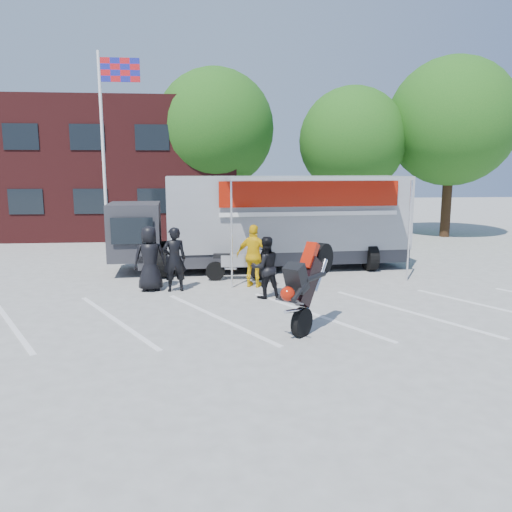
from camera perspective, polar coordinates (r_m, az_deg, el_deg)
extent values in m
plane|color=#A9A9A3|center=(11.41, 6.87, -8.13)|extent=(100.00, 100.00, 0.00)
cube|color=white|center=(12.34, 5.89, -6.68)|extent=(18.09, 13.33, 0.01)
cube|color=#4A1818|center=(29.60, -20.59, 9.24)|extent=(18.00, 8.00, 7.00)
cylinder|color=white|center=(21.02, -17.04, 10.79)|extent=(0.12, 0.12, 8.00)
cube|color=red|center=(21.21, -15.27, 19.84)|extent=(1.50, 0.04, 0.90)
cylinder|color=#382314|center=(26.67, -4.60, 5.79)|extent=(0.50, 0.50, 3.24)
sphere|color=#174E13|center=(26.68, -4.72, 14.30)|extent=(6.12, 6.12, 6.12)
cylinder|color=#382314|center=(26.71, 10.69, 5.27)|extent=(0.50, 0.50, 2.88)
sphere|color=#174E13|center=(26.67, 10.94, 12.83)|extent=(5.44, 5.44, 5.44)
cylinder|color=#382314|center=(28.03, 20.92, 5.55)|extent=(0.50, 0.50, 3.42)
sphere|color=#174E13|center=(28.07, 21.46, 14.08)|extent=(6.46, 6.46, 6.46)
imported|color=black|center=(14.83, -12.03, -0.27)|extent=(1.03, 0.77, 1.91)
imported|color=black|center=(14.62, -9.32, -0.38)|extent=(0.76, 0.57, 1.88)
imported|color=black|center=(13.70, 1.07, -1.31)|extent=(0.96, 0.83, 1.71)
imported|color=yellow|center=(14.96, -0.22, 0.00)|extent=(1.20, 0.85, 1.89)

